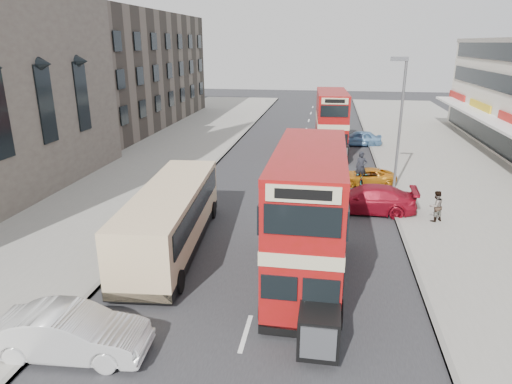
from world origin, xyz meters
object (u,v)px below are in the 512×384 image
Objects in this scene: car_right_b at (366,177)px; pedestrian_near at (436,206)px; cyclist at (360,175)px; coach at (171,216)px; car_right_a at (367,199)px; car_right_c at (359,138)px; bus_main at (308,217)px; bus_second at (331,121)px; street_lamp at (400,115)px; car_left_front at (71,333)px.

car_right_b is 2.33× the size of pedestrian_near.
pedestrian_near is at bearing -64.49° from cyclist.
car_right_a is (9.05, 6.09, -0.80)m from coach.
car_right_b is 0.77m from cyclist.
cyclist is (-3.42, 5.73, -0.18)m from pedestrian_near.
pedestrian_near is (2.85, -18.25, 0.28)m from car_right_c.
bus_main is 5.62× the size of pedestrian_near.
coach reaches higher than cyclist.
coach is at bearing 68.54° from bus_second.
bus_second is 21.90m from coach.
street_lamp is at bearing 6.78° from car_right_c.
bus_main is 8.86m from car_left_front.
pedestrian_near is at bearing 17.90° from car_right_b.
bus_main is 2.02× the size of car_left_front.
coach is 2.21× the size of car_left_front.
car_right_c is (0.18, 11.90, 0.16)m from car_right_b.
street_lamp reaches higher than car_right_b.
cyclist is (9.43, 18.20, 0.04)m from car_left_front.
car_right_b is at bearing -103.21° from bus_main.
bus_main reaches higher than cyclist.
bus_main is 1.78× the size of car_right_a.
street_lamp reaches higher than bus_main.
street_lamp is at bearing 38.28° from coach.
bus_second is 2.20× the size of car_right_c.
bus_second is (0.82, 22.76, -0.12)m from bus_main.
bus_second reaches higher than car_right_b.
street_lamp is 3.49× the size of cyclist.
bus_main is 0.92× the size of coach.
bus_main reaches higher than car_left_front.
street_lamp is 4.66m from car_right_b.
car_right_b is at bearing 179.32° from car_right_a.
bus_main reaches higher than car_right_c.
car_right_b is at bearing -31.25° from car_left_front.
car_right_c is (-1.43, 12.90, -4.10)m from street_lamp.
car_left_front is 16.65m from car_right_a.
bus_main is 1.04× the size of bus_second.
pedestrian_near reaches higher than car_right_b.
street_lamp is 15.34m from coach.
coach is at bearing -47.32° from car_right_b.
car_right_a is at bearing -114.41° from street_lamp.
coach is 25.04m from car_right_c.
bus_second is 5.40× the size of pedestrian_near.
bus_main reaches higher than pedestrian_near.
car_left_front is 21.22m from car_right_b.
coach is 6.14× the size of pedestrian_near.
car_right_a is 1.35× the size of car_right_b.
bus_second reaches higher than car_right_c.
car_right_c is at bearing 96.33° from street_lamp.
car_left_front is at bearing -17.59° from car_right_c.
car_right_c is at bearing -21.73° from car_left_front.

